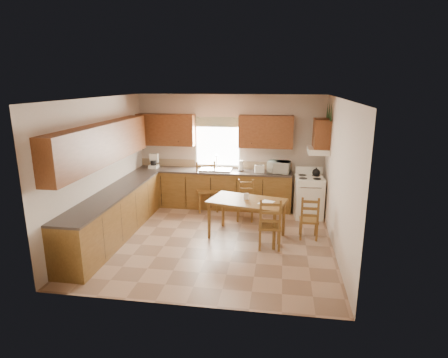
# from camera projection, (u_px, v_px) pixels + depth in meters

# --- Properties ---
(floor) EXTENTS (4.50, 4.50, 0.00)m
(floor) POSITION_uv_depth(u_px,v_px,m) (214.00, 239.00, 7.30)
(floor) COLOR #99775E
(floor) RESTS_ON ground
(ceiling) EXTENTS (4.50, 4.50, 0.00)m
(ceiling) POSITION_uv_depth(u_px,v_px,m) (213.00, 98.00, 6.61)
(ceiling) COLOR brown
(ceiling) RESTS_ON floor
(wall_left) EXTENTS (4.50, 4.50, 0.00)m
(wall_left) POSITION_uv_depth(u_px,v_px,m) (100.00, 168.00, 7.29)
(wall_left) COLOR beige
(wall_left) RESTS_ON floor
(wall_right) EXTENTS (4.50, 4.50, 0.00)m
(wall_right) POSITION_uv_depth(u_px,v_px,m) (338.00, 177.00, 6.62)
(wall_right) COLOR beige
(wall_right) RESTS_ON floor
(wall_back) EXTENTS (4.50, 4.50, 0.00)m
(wall_back) POSITION_uv_depth(u_px,v_px,m) (230.00, 151.00, 9.11)
(wall_back) COLOR beige
(wall_back) RESTS_ON floor
(wall_front) EXTENTS (4.50, 4.50, 0.00)m
(wall_front) POSITION_uv_depth(u_px,v_px,m) (182.00, 213.00, 4.80)
(wall_front) COLOR beige
(wall_front) RESTS_ON floor
(lower_cab_back) EXTENTS (3.75, 0.60, 0.88)m
(lower_cab_back) POSITION_uv_depth(u_px,v_px,m) (213.00, 189.00, 9.11)
(lower_cab_back) COLOR brown
(lower_cab_back) RESTS_ON floor
(lower_cab_left) EXTENTS (0.60, 3.60, 0.88)m
(lower_cab_left) POSITION_uv_depth(u_px,v_px,m) (115.00, 216.00, 7.33)
(lower_cab_left) COLOR brown
(lower_cab_left) RESTS_ON floor
(counter_back) EXTENTS (3.75, 0.63, 0.04)m
(counter_back) POSITION_uv_depth(u_px,v_px,m) (213.00, 171.00, 8.99)
(counter_back) COLOR #3E3531
(counter_back) RESTS_ON lower_cab_back
(counter_left) EXTENTS (0.63, 3.60, 0.04)m
(counter_left) POSITION_uv_depth(u_px,v_px,m) (113.00, 193.00, 7.21)
(counter_left) COLOR #3E3531
(counter_left) RESTS_ON lower_cab_left
(backsplash) EXTENTS (3.75, 0.01, 0.18)m
(backsplash) POSITION_uv_depth(u_px,v_px,m) (215.00, 164.00, 9.24)
(backsplash) COLOR #957C5B
(backsplash) RESTS_ON counter_back
(upper_cab_back_left) EXTENTS (1.41, 0.33, 0.75)m
(upper_cab_back_left) POSITION_uv_depth(u_px,v_px,m) (166.00, 130.00, 9.05)
(upper_cab_back_left) COLOR brown
(upper_cab_back_left) RESTS_ON wall_back
(upper_cab_back_right) EXTENTS (1.25, 0.33, 0.75)m
(upper_cab_back_right) POSITION_uv_depth(u_px,v_px,m) (266.00, 132.00, 8.69)
(upper_cab_back_right) COLOR brown
(upper_cab_back_right) RESTS_ON wall_back
(upper_cab_left) EXTENTS (0.33, 3.60, 0.75)m
(upper_cab_left) POSITION_uv_depth(u_px,v_px,m) (102.00, 144.00, 6.99)
(upper_cab_left) COLOR brown
(upper_cab_left) RESTS_ON wall_left
(upper_cab_stove) EXTENTS (0.33, 0.62, 0.62)m
(upper_cab_stove) POSITION_uv_depth(u_px,v_px,m) (322.00, 133.00, 8.09)
(upper_cab_stove) COLOR brown
(upper_cab_stove) RESTS_ON wall_right
(range_hood) EXTENTS (0.44, 0.62, 0.12)m
(range_hood) POSITION_uv_depth(u_px,v_px,m) (318.00, 151.00, 8.19)
(range_hood) COLOR white
(range_hood) RESTS_ON wall_right
(window_frame) EXTENTS (1.13, 0.02, 1.18)m
(window_frame) POSITION_uv_depth(u_px,v_px,m) (218.00, 143.00, 9.07)
(window_frame) COLOR white
(window_frame) RESTS_ON wall_back
(window_pane) EXTENTS (1.05, 0.01, 1.10)m
(window_pane) POSITION_uv_depth(u_px,v_px,m) (218.00, 143.00, 9.07)
(window_pane) COLOR white
(window_pane) RESTS_ON wall_back
(window_valance) EXTENTS (1.19, 0.01, 0.24)m
(window_valance) POSITION_uv_depth(u_px,v_px,m) (217.00, 122.00, 8.92)
(window_valance) COLOR #486239
(window_valance) RESTS_ON wall_back
(sink_basin) EXTENTS (0.75, 0.45, 0.04)m
(sink_basin) POSITION_uv_depth(u_px,v_px,m) (216.00, 170.00, 8.97)
(sink_basin) COLOR silver
(sink_basin) RESTS_ON counter_back
(pine_decal_a) EXTENTS (0.22, 0.22, 0.36)m
(pine_decal_a) POSITION_uv_depth(u_px,v_px,m) (331.00, 112.00, 7.64)
(pine_decal_a) COLOR #163817
(pine_decal_a) RESTS_ON wall_right
(pine_decal_b) EXTENTS (0.22, 0.22, 0.36)m
(pine_decal_b) POSITION_uv_depth(u_px,v_px,m) (329.00, 109.00, 7.94)
(pine_decal_b) COLOR #163817
(pine_decal_b) RESTS_ON wall_right
(pine_decal_c) EXTENTS (0.22, 0.22, 0.36)m
(pine_decal_c) POSITION_uv_depth(u_px,v_px,m) (328.00, 110.00, 8.25)
(pine_decal_c) COLOR #163817
(pine_decal_c) RESTS_ON wall_right
(stove) EXTENTS (0.66, 0.68, 0.91)m
(stove) POSITION_uv_depth(u_px,v_px,m) (308.00, 197.00, 8.44)
(stove) COLOR white
(stove) RESTS_ON floor
(coffeemaker) EXTENTS (0.21, 0.25, 0.34)m
(coffeemaker) POSITION_uv_depth(u_px,v_px,m) (154.00, 161.00, 9.17)
(coffeemaker) COLOR white
(coffeemaker) RESTS_ON counter_back
(paper_towel) EXTENTS (0.11, 0.11, 0.25)m
(paper_towel) POSITION_uv_depth(u_px,v_px,m) (241.00, 166.00, 8.88)
(paper_towel) COLOR white
(paper_towel) RESTS_ON counter_back
(toaster) EXTENTS (0.24, 0.18, 0.18)m
(toaster) POSITION_uv_depth(u_px,v_px,m) (259.00, 169.00, 8.73)
(toaster) COLOR white
(toaster) RESTS_ON counter_back
(microwave) EXTENTS (0.51, 0.40, 0.28)m
(microwave) POSITION_uv_depth(u_px,v_px,m) (279.00, 167.00, 8.68)
(microwave) COLOR white
(microwave) RESTS_ON counter_back
(dining_table) EXTENTS (1.58, 1.14, 0.76)m
(dining_table) POSITION_uv_depth(u_px,v_px,m) (247.00, 219.00, 7.33)
(dining_table) COLOR brown
(dining_table) RESTS_ON floor
(chair_near_left) EXTENTS (0.43, 0.41, 0.97)m
(chair_near_left) POSITION_uv_depth(u_px,v_px,m) (270.00, 223.00, 6.84)
(chair_near_left) COLOR brown
(chair_near_left) RESTS_ON floor
(chair_near_right) EXTENTS (0.36, 0.35, 0.86)m
(chair_near_right) POSITION_uv_depth(u_px,v_px,m) (309.00, 217.00, 7.27)
(chair_near_right) COLOR brown
(chair_near_right) RESTS_ON floor
(chair_far_left) EXTENTS (0.60, 0.59, 1.14)m
(chair_far_left) POSITION_uv_depth(u_px,v_px,m) (207.00, 187.00, 8.82)
(chair_far_left) COLOR brown
(chair_far_left) RESTS_ON floor
(chair_far_right) EXTENTS (0.39, 0.37, 0.88)m
(chair_far_right) POSITION_uv_depth(u_px,v_px,m) (245.00, 201.00, 8.23)
(chair_far_right) COLOR brown
(chair_far_right) RESTS_ON floor
(table_paper) EXTENTS (0.34, 0.37, 0.00)m
(table_paper) POSITION_uv_depth(u_px,v_px,m) (266.00, 202.00, 7.09)
(table_paper) COLOR white
(table_paper) RESTS_ON dining_table
(table_card) EXTENTS (0.10, 0.04, 0.13)m
(table_card) POSITION_uv_depth(u_px,v_px,m) (246.00, 196.00, 7.26)
(table_card) COLOR white
(table_card) RESTS_ON dining_table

